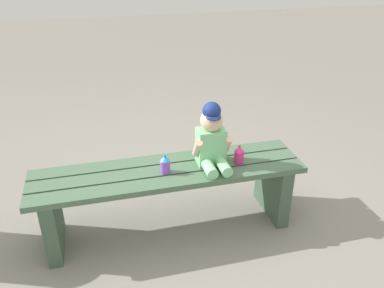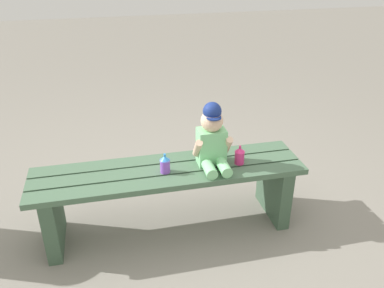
{
  "view_description": "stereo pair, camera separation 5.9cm",
  "coord_description": "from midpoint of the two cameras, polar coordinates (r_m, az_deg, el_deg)",
  "views": [
    {
      "loc": [
        -0.38,
        -2.06,
        1.71
      ],
      "look_at": [
        0.14,
        -0.05,
        0.63
      ],
      "focal_mm": 37.39,
      "sensor_mm": 36.0,
      "label": 1
    },
    {
      "loc": [
        -0.33,
        -2.08,
        1.71
      ],
      "look_at": [
        0.14,
        -0.05,
        0.63
      ],
      "focal_mm": 37.39,
      "sensor_mm": 36.0,
      "label": 2
    }
  ],
  "objects": [
    {
      "name": "child_figure",
      "position": [
        2.41,
        3.61,
        0.74
      ],
      "size": [
        0.23,
        0.27,
        0.4
      ],
      "color": "#7FCC8C",
      "rests_on": "park_bench"
    },
    {
      "name": "sippy_cup_right",
      "position": [
        2.49,
        7.48,
        -1.6
      ],
      "size": [
        0.06,
        0.06,
        0.12
      ],
      "color": "#E5337F",
      "rests_on": "park_bench"
    },
    {
      "name": "park_bench",
      "position": [
        2.52,
        -2.62,
        -6.25
      ],
      "size": [
        1.67,
        0.4,
        0.45
      ],
      "color": "#47664C",
      "rests_on": "ground_plane"
    },
    {
      "name": "sippy_cup_left",
      "position": [
        2.39,
        -3.17,
        -2.83
      ],
      "size": [
        0.06,
        0.06,
        0.12
      ],
      "color": "#8C4CCC",
      "rests_on": "park_bench"
    },
    {
      "name": "ground_plane",
      "position": [
        2.71,
        -2.48,
        -11.68
      ],
      "size": [
        16.0,
        16.0,
        0.0
      ],
      "primitive_type": "plane",
      "color": "gray"
    }
  ]
}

